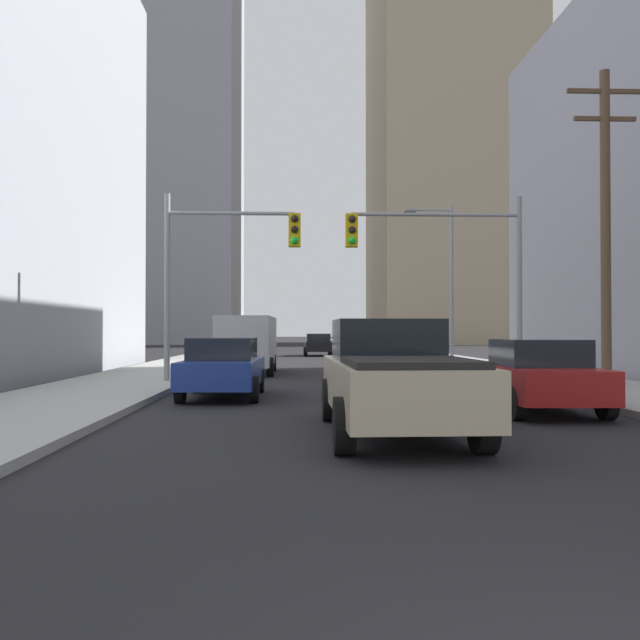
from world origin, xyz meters
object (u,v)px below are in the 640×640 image
sedan_red (537,375)px  traffic_signal_near_left (226,256)px  sedan_white (394,350)px  pickup_truck_beige (393,377)px  sedan_black (318,345)px  traffic_signal_near_right (442,255)px  sedan_blue (223,367)px  cargo_van_silver (248,341)px

sedan_red → traffic_signal_near_left: (-7.21, 7.21, 3.29)m
sedan_white → pickup_truck_beige: bearing=-98.7°
sedan_black → traffic_signal_near_right: (3.05, -24.81, 3.36)m
sedan_blue → sedan_white: same height
sedan_blue → sedan_black: (3.46, 28.72, 0.00)m
traffic_signal_near_left → sedan_black: bearing=81.3°
sedan_white → traffic_signal_near_left: traffic_signal_near_left is taller
pickup_truck_beige → sedan_white: (3.32, 21.79, -0.16)m
cargo_van_silver → sedan_blue: size_ratio=1.24×
sedan_red → traffic_signal_near_right: traffic_signal_near_right is taller
pickup_truck_beige → traffic_signal_near_left: size_ratio=0.90×
pickup_truck_beige → traffic_signal_near_left: bearing=110.6°
cargo_van_silver → sedan_black: size_ratio=1.25×
cargo_van_silver → traffic_signal_near_left: size_ratio=0.88×
cargo_van_silver → sedan_white: cargo_van_silver is taller
sedan_blue → traffic_signal_near_right: size_ratio=0.71×
pickup_truck_beige → sedan_black: 34.84m
sedan_red → sedan_white: same height
sedan_red → sedan_black: 32.20m
traffic_signal_near_left → pickup_truck_beige: bearing=-69.4°
pickup_truck_beige → cargo_van_silver: size_ratio=1.03×
traffic_signal_near_right → traffic_signal_near_left: bearing=-180.0°
traffic_signal_near_right → sedan_black: bearing=97.0°
sedan_white → traffic_signal_near_left: bearing=-121.1°
sedan_white → traffic_signal_near_left: (-7.10, -11.76, 3.29)m
sedan_black → traffic_signal_near_left: size_ratio=0.70×
sedan_white → sedan_black: same height
sedan_black → traffic_signal_near_right: size_ratio=0.70×
sedan_blue → traffic_signal_near_left: size_ratio=0.71×
sedan_blue → traffic_signal_near_left: (-0.33, 3.91, 3.29)m
pickup_truck_beige → traffic_signal_near_right: traffic_signal_near_right is taller
sedan_black → cargo_van_silver: bearing=-100.2°
sedan_red → sedan_blue: (-6.88, 3.29, 0.00)m
cargo_van_silver → traffic_signal_near_left: traffic_signal_near_left is taller
cargo_van_silver → traffic_signal_near_right: 9.00m
sedan_blue → sedan_black: same height
traffic_signal_near_left → traffic_signal_near_right: size_ratio=1.00×
sedan_white → traffic_signal_near_left: 14.12m
sedan_white → sedan_blue: bearing=-113.3°
sedan_red → traffic_signal_near_right: (-0.36, 7.21, 3.36)m
sedan_blue → sedan_white: (6.76, 15.67, 0.00)m
cargo_van_silver → sedan_red: size_ratio=1.24×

